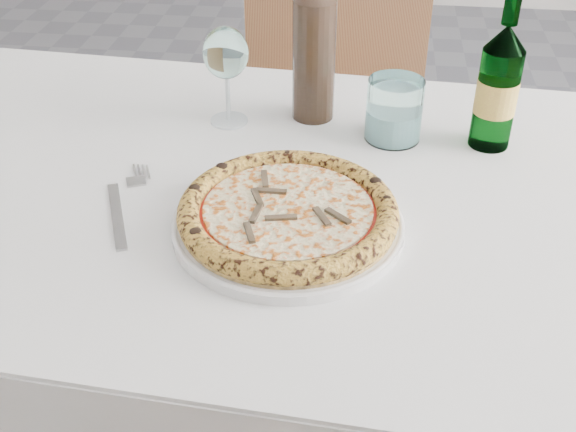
# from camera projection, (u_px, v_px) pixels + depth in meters

# --- Properties ---
(dining_table) EXTENTS (1.39, 0.88, 0.76)m
(dining_table) POSITION_uv_depth(u_px,v_px,m) (296.00, 242.00, 1.06)
(dining_table) COLOR brown
(dining_table) RESTS_ON floor
(chair_far) EXTENTS (0.54, 0.54, 0.93)m
(chair_far) POSITION_uv_depth(u_px,v_px,m) (342.00, 94.00, 1.77)
(chair_far) COLOR brown
(chair_far) RESTS_ON floor
(plate) EXTENTS (0.30, 0.30, 0.02)m
(plate) POSITION_uv_depth(u_px,v_px,m) (288.00, 223.00, 0.92)
(plate) COLOR white
(plate) RESTS_ON dining_table
(pizza) EXTENTS (0.28, 0.28, 0.03)m
(pizza) POSITION_uv_depth(u_px,v_px,m) (288.00, 212.00, 0.91)
(pizza) COLOR #F1C163
(pizza) RESTS_ON plate
(fork) EXTENTS (0.07, 0.22, 0.00)m
(fork) POSITION_uv_depth(u_px,v_px,m) (123.00, 205.00, 0.97)
(fork) COLOR #A9ABAC
(fork) RESTS_ON dining_table
(wine_glass) EXTENTS (0.07, 0.07, 0.16)m
(wine_glass) POSITION_uv_depth(u_px,v_px,m) (226.00, 56.00, 1.11)
(wine_glass) COLOR silver
(wine_glass) RESTS_ON dining_table
(tumbler) EXTENTS (0.09, 0.09, 0.10)m
(tumbler) POSITION_uv_depth(u_px,v_px,m) (394.00, 114.00, 1.10)
(tumbler) COLOR white
(tumbler) RESTS_ON dining_table
(beer_bottle) EXTENTS (0.06, 0.06, 0.24)m
(beer_bottle) POSITION_uv_depth(u_px,v_px,m) (498.00, 87.00, 1.06)
(beer_bottle) COLOR #267234
(beer_bottle) RESTS_ON dining_table
(wine_bottle) EXTENTS (0.07, 0.07, 0.28)m
(wine_bottle) POSITION_uv_depth(u_px,v_px,m) (314.00, 48.00, 1.12)
(wine_bottle) COLOR black
(wine_bottle) RESTS_ON dining_table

